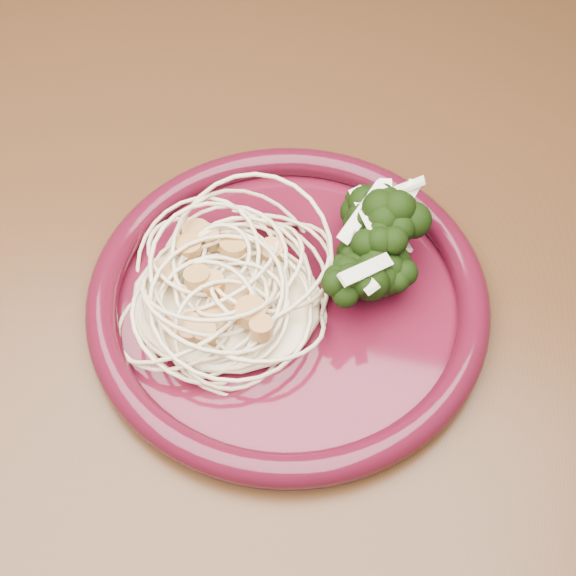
{
  "coord_description": "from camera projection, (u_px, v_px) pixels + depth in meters",
  "views": [
    {
      "loc": [
        0.14,
        -0.3,
        1.18
      ],
      "look_at": [
        0.08,
        -0.02,
        0.77
      ],
      "focal_mm": 50.0,
      "sensor_mm": 36.0,
      "label": 1
    }
  ],
  "objects": [
    {
      "name": "dining_table",
      "position": [
        193.0,
        342.0,
        0.62
      ],
      "size": [
        1.2,
        0.8,
        0.75
      ],
      "color": "#472814",
      "rests_on": "ground"
    },
    {
      "name": "dinner_plate",
      "position": [
        288.0,
        298.0,
        0.51
      ],
      "size": [
        0.32,
        0.32,
        0.02
      ],
      "rotation": [
        0.0,
        0.0,
        0.31
      ],
      "color": "#440A18",
      "rests_on": "dining_table"
    },
    {
      "name": "spaghetti_pile",
      "position": [
        225.0,
        293.0,
        0.5
      ],
      "size": [
        0.15,
        0.14,
        0.03
      ],
      "primitive_type": "ellipsoid",
      "rotation": [
        0.0,
        0.0,
        0.31
      ],
      "color": "beige",
      "rests_on": "dinner_plate"
    },
    {
      "name": "scallop_cluster",
      "position": [
        221.0,
        264.0,
        0.48
      ],
      "size": [
        0.13,
        0.13,
        0.03
      ],
      "primitive_type": null,
      "rotation": [
        0.0,
        0.0,
        0.31
      ],
      "color": "tan",
      "rests_on": "spaghetti_pile"
    },
    {
      "name": "broccoli_pile",
      "position": [
        366.0,
        275.0,
        0.5
      ],
      "size": [
        0.11,
        0.15,
        0.04
      ],
      "primitive_type": "ellipsoid",
      "rotation": [
        0.0,
        0.0,
        0.31
      ],
      "color": "black",
      "rests_on": "dinner_plate"
    },
    {
      "name": "onion_garnish",
      "position": [
        369.0,
        247.0,
        0.48
      ],
      "size": [
        0.08,
        0.1,
        0.05
      ],
      "primitive_type": null,
      "rotation": [
        0.0,
        0.0,
        0.31
      ],
      "color": "white",
      "rests_on": "broccoli_pile"
    }
  ]
}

